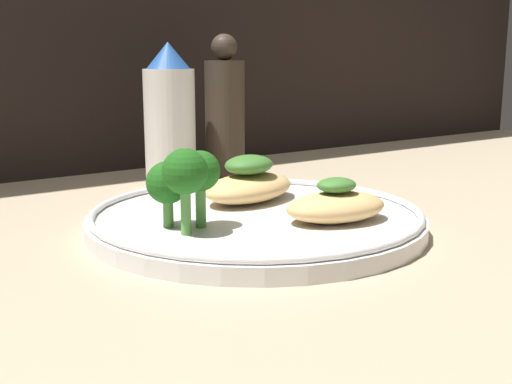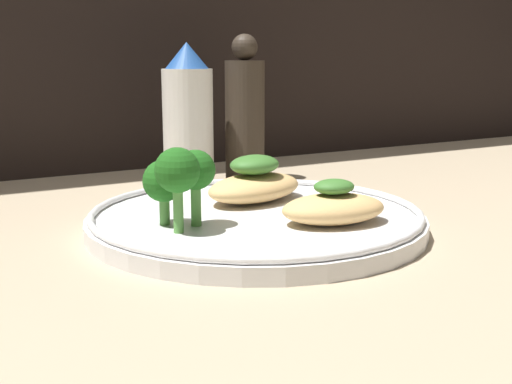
% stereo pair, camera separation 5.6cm
% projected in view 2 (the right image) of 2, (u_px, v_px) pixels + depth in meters
% --- Properties ---
extents(ground_plane, '(1.80, 1.80, 0.01)m').
position_uv_depth(ground_plane, '(256.00, 235.00, 0.57)').
color(ground_plane, tan).
extents(plate, '(0.30, 0.30, 0.02)m').
position_uv_depth(plate, '(256.00, 219.00, 0.57)').
color(plate, white).
rests_on(plate, ground_plane).
extents(grilled_meat_front, '(0.10, 0.07, 0.04)m').
position_uv_depth(grilled_meat_front, '(334.00, 207.00, 0.53)').
color(grilled_meat_front, tan).
rests_on(grilled_meat_front, plate).
extents(grilled_meat_middle, '(0.12, 0.09, 0.04)m').
position_uv_depth(grilled_meat_middle, '(255.00, 183.00, 0.61)').
color(grilled_meat_middle, tan).
rests_on(grilled_meat_middle, plate).
extents(broccoli_bunch, '(0.06, 0.06, 0.07)m').
position_uv_depth(broccoli_bunch, '(178.00, 176.00, 0.51)').
color(broccoli_bunch, '#569942').
rests_on(broccoli_bunch, plate).
extents(sauce_bottle, '(0.06, 0.06, 0.17)m').
position_uv_depth(sauce_bottle, '(188.00, 118.00, 0.75)').
color(sauce_bottle, white).
rests_on(sauce_bottle, ground_plane).
extents(pepper_grinder, '(0.05, 0.05, 0.18)m').
position_uv_depth(pepper_grinder, '(245.00, 115.00, 0.79)').
color(pepper_grinder, '#382D23').
rests_on(pepper_grinder, ground_plane).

